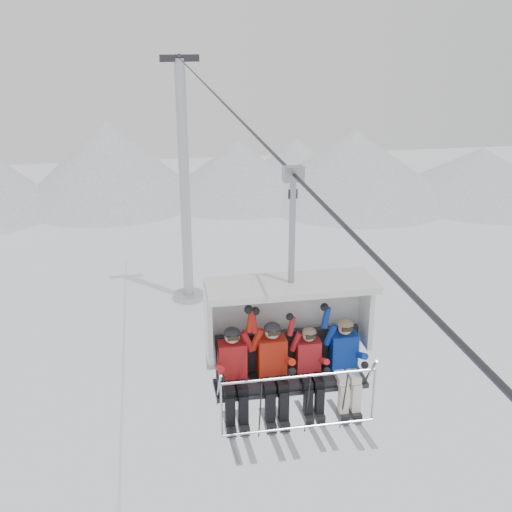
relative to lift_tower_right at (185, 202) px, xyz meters
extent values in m
cone|color=silver|center=(-5.00, 22.00, -2.28)|extent=(16.00, 16.00, 7.00)
cone|color=silver|center=(6.00, 21.00, -3.28)|extent=(14.00, 14.00, 5.00)
cone|color=silver|center=(16.00, 19.00, -2.78)|extent=(18.00, 18.00, 6.00)
cone|color=silver|center=(27.00, 17.00, -3.53)|extent=(16.00, 16.00, 4.50)
cone|color=silver|center=(12.00, 24.00, -3.53)|extent=(12.00, 12.00, 4.50)
cylinder|color=#ABAEB3|center=(0.00, 0.00, 0.87)|extent=(0.56, 0.56, 13.30)
cylinder|color=#ABAEB3|center=(0.00, 0.00, -5.63)|extent=(1.80, 1.80, 0.30)
cube|color=#2A292E|center=(0.00, 0.00, 7.52)|extent=(2.00, 0.35, 0.35)
cylinder|color=#2A292E|center=(0.00, -22.00, 7.52)|extent=(0.06, 50.00, 0.06)
cube|color=black|center=(0.00, -25.16, 4.17)|extent=(2.35, 0.55, 0.10)
cube|color=black|center=(0.00, -24.90, 4.56)|extent=(2.35, 0.10, 0.68)
cube|color=#2A292E|center=(0.00, -25.16, 4.08)|extent=(2.46, 0.60, 0.08)
cube|color=silver|center=(0.00, -24.68, 4.99)|extent=(2.62, 0.10, 1.56)
cube|color=silver|center=(0.00, -25.08, 5.77)|extent=(2.62, 0.90, 0.10)
cylinder|color=#BCBCC1|center=(0.00, -25.71, 4.54)|extent=(2.40, 0.04, 0.04)
cylinder|color=#BCBCC1|center=(0.00, -25.78, 3.67)|extent=(2.40, 0.04, 0.04)
cylinder|color=gray|center=(0.00, -25.06, 6.65)|extent=(0.10, 0.10, 1.75)
cube|color=gray|center=(0.00, -25.06, 7.52)|extent=(0.30, 0.18, 0.22)
cube|color=red|center=(-0.94, -25.12, 4.57)|extent=(0.44, 0.29, 0.64)
sphere|color=tan|center=(-0.94, -25.16, 5.03)|extent=(0.24, 0.24, 0.24)
cube|color=black|center=(-1.04, -25.56, 3.96)|extent=(0.15, 0.15, 0.52)
cube|color=black|center=(-0.83, -25.56, 3.96)|extent=(0.15, 0.15, 0.52)
cube|color=#B5B8BF|center=(-1.04, -25.66, 3.56)|extent=(0.10, 1.69, 0.26)
cube|color=#B5B8BF|center=(-0.83, -25.66, 3.56)|extent=(0.10, 1.69, 0.26)
cube|color=red|center=(-0.30, -25.12, 4.58)|extent=(0.45, 0.30, 0.66)
sphere|color=tan|center=(-0.30, -25.16, 5.05)|extent=(0.25, 0.25, 0.25)
cube|color=black|center=(-0.41, -25.56, 3.95)|extent=(0.15, 0.15, 0.53)
cube|color=black|center=(-0.20, -25.56, 3.95)|extent=(0.15, 0.15, 0.53)
cube|color=#B5B8BF|center=(-0.41, -25.66, 3.55)|extent=(0.10, 1.69, 0.26)
cube|color=#B5B8BF|center=(-0.20, -25.66, 3.55)|extent=(0.10, 1.69, 0.26)
cube|color=red|center=(0.29, -25.12, 4.53)|extent=(0.38, 0.26, 0.57)
sphere|color=tan|center=(0.29, -25.16, 4.93)|extent=(0.21, 0.21, 0.21)
cube|color=black|center=(0.20, -25.56, 3.99)|extent=(0.13, 0.15, 0.46)
cube|color=black|center=(0.38, -25.56, 3.99)|extent=(0.13, 0.15, 0.46)
cube|color=#B5B8BF|center=(0.20, -25.66, 3.62)|extent=(0.09, 1.69, 0.26)
cube|color=#B5B8BF|center=(0.38, -25.66, 3.62)|extent=(0.09, 1.69, 0.26)
cube|color=#0D32A2|center=(0.88, -25.12, 4.57)|extent=(0.43, 0.29, 0.63)
sphere|color=tan|center=(0.88, -25.16, 5.01)|extent=(0.23, 0.23, 0.23)
cube|color=white|center=(0.78, -25.56, 3.97)|extent=(0.14, 0.15, 0.51)
cube|color=white|center=(0.98, -25.56, 3.97)|extent=(0.14, 0.15, 0.51)
cube|color=#B5B8BF|center=(0.78, -25.66, 3.57)|extent=(0.10, 1.69, 0.26)
cube|color=#B5B8BF|center=(0.98, -25.66, 3.57)|extent=(0.10, 1.69, 0.26)
camera|label=1|loc=(-2.12, -33.87, 9.71)|focal=45.00mm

